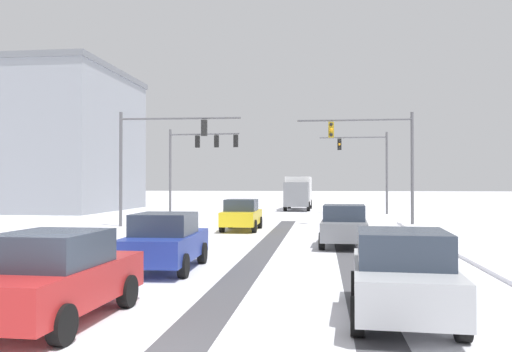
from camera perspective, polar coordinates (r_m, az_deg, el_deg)
wheel_track_left_lane at (r=20.41m, az=0.99°, el=-7.69°), size 0.92×28.84×0.01m
wheel_track_right_lane at (r=20.32m, az=9.60°, el=-7.71°), size 0.81×28.84×0.01m
traffic_signal_far_right at (r=43.48m, az=11.86°, el=1.81°), size 5.38×0.38×6.50m
traffic_signal_near_left at (r=30.85m, az=-10.76°, el=3.02°), size 6.96×0.48×6.50m
traffic_signal_near_right at (r=31.49m, az=12.98°, el=2.91°), size 6.62×0.38×6.50m
traffic_signal_far_left at (r=40.28m, az=-6.24°, el=2.55°), size 5.42×0.58×6.50m
car_yellow_cab_lead at (r=27.86m, az=-1.54°, el=-4.14°), size 1.85×4.11×1.62m
car_grey_second at (r=21.19m, az=9.37°, el=-5.21°), size 1.98×4.18×1.62m
car_blue_third at (r=15.54m, az=-9.62°, el=-6.86°), size 1.93×4.15×1.62m
car_silver_fourth at (r=10.22m, az=15.28°, el=-10.07°), size 2.01×4.19×1.62m
car_red_fifth at (r=10.29m, az=-20.58°, el=-9.99°), size 1.93×4.15×1.62m
box_truck_delivery at (r=49.10m, az=4.53°, el=-1.70°), size 2.38×7.43×3.02m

